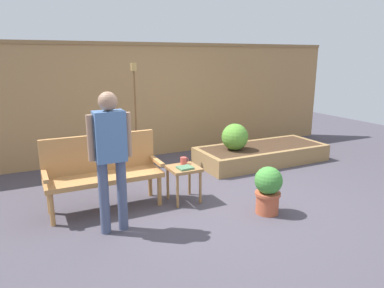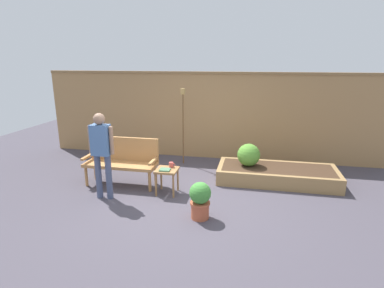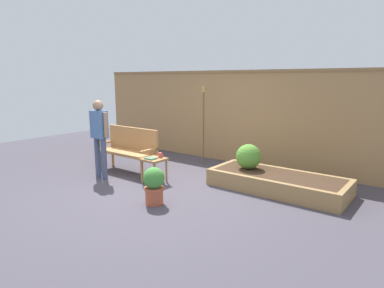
# 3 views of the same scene
# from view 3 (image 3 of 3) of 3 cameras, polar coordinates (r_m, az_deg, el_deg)

# --- Properties ---
(ground_plane) EXTENTS (14.00, 14.00, 0.00)m
(ground_plane) POSITION_cam_3_polar(r_m,az_deg,el_deg) (6.11, -5.45, -7.73)
(ground_plane) COLOR #47424C
(fence_back) EXTENTS (8.40, 0.14, 2.16)m
(fence_back) POSITION_cam_3_polar(r_m,az_deg,el_deg) (7.93, 7.31, 4.66)
(fence_back) COLOR #A37A4C
(fence_back) RESTS_ON ground_plane
(garden_bench) EXTENTS (1.44, 0.48, 0.94)m
(garden_bench) POSITION_cam_3_polar(r_m,az_deg,el_deg) (7.27, -10.69, -0.38)
(garden_bench) COLOR #B77F47
(garden_bench) RESTS_ON ground_plane
(side_table) EXTENTS (0.40, 0.40, 0.48)m
(side_table) POSITION_cam_3_polar(r_m,az_deg,el_deg) (6.40, -6.50, -3.17)
(side_table) COLOR #9E7042
(side_table) RESTS_ON ground_plane
(cup_on_table) EXTENTS (0.12, 0.08, 0.10)m
(cup_on_table) POSITION_cam_3_polar(r_m,az_deg,el_deg) (6.42, -5.43, -1.91)
(cup_on_table) COLOR #CC4C47
(cup_on_table) RESTS_ON side_table
(book_on_table) EXTENTS (0.20, 0.18, 0.03)m
(book_on_table) POSITION_cam_3_polar(r_m,az_deg,el_deg) (6.34, -7.05, -2.44)
(book_on_table) COLOR #4C7A56
(book_on_table) RESTS_ON side_table
(potted_boxwood) EXTENTS (0.34, 0.34, 0.60)m
(potted_boxwood) POSITION_cam_3_polar(r_m,az_deg,el_deg) (5.35, -6.50, -6.84)
(potted_boxwood) COLOR #B75638
(potted_boxwood) RESTS_ON ground_plane
(raised_planter_bed) EXTENTS (2.40, 1.00, 0.30)m
(raised_planter_bed) POSITION_cam_3_polar(r_m,az_deg,el_deg) (6.19, 14.35, -6.31)
(raised_planter_bed) COLOR #997547
(raised_planter_bed) RESTS_ON ground_plane
(shrub_near_bench) EXTENTS (0.47, 0.47, 0.47)m
(shrub_near_bench) POSITION_cam_3_polar(r_m,az_deg,el_deg) (6.34, 9.62, -2.13)
(shrub_near_bench) COLOR brown
(shrub_near_bench) RESTS_ON raised_planter_bed
(tiki_torch) EXTENTS (0.10, 0.10, 1.80)m
(tiki_torch) POSITION_cam_3_polar(r_m,az_deg,el_deg) (7.66, 2.00, 5.51)
(tiki_torch) COLOR brown
(tiki_torch) RESTS_ON ground_plane
(person_by_bench) EXTENTS (0.47, 0.20, 1.56)m
(person_by_bench) POSITION_cam_3_polar(r_m,az_deg,el_deg) (6.80, -15.52, 1.94)
(person_by_bench) COLOR #475170
(person_by_bench) RESTS_ON ground_plane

